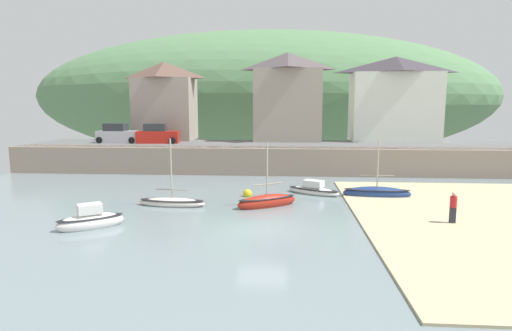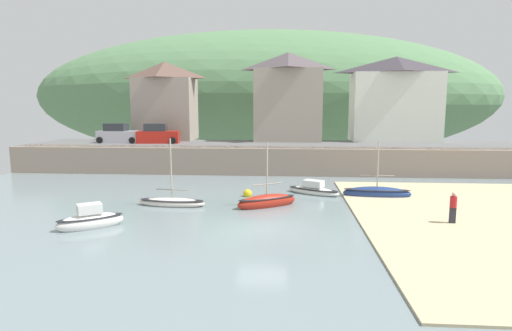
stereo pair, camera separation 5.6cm
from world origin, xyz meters
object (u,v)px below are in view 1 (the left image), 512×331
object	(u,v)px
sailboat_tall_mast	(377,193)
waterfront_building_centre	(288,96)
waterfront_building_right	(395,99)
person_on_slipway	(453,206)
dinghy_open_wooden	(172,202)
mooring_buoy	(248,194)
sailboat_white_hull	(90,221)
parked_car_by_wall	(158,135)
sailboat_far_left	(313,190)
motorboat_with_cabin	(267,201)
parked_car_near_slipway	(118,135)
waterfront_building_left	(165,100)

from	to	relation	value
sailboat_tall_mast	waterfront_building_centre	bearing A→B (deg)	112.99
waterfront_building_right	person_on_slipway	distance (m)	24.60
dinghy_open_wooden	mooring_buoy	size ratio (longest dim) A/B	6.95
sailboat_tall_mast	sailboat_white_hull	distance (m)	17.96
waterfront_building_centre	mooring_buoy	size ratio (longest dim) A/B	15.05
dinghy_open_wooden	parked_car_by_wall	bearing A→B (deg)	114.25
waterfront_building_right	sailboat_far_left	world-z (taller)	waterfront_building_right
motorboat_with_cabin	parked_car_near_slipway	bearing A→B (deg)	103.24
sailboat_far_left	dinghy_open_wooden	xyz separation A→B (m)	(-8.91, -4.13, -0.05)
dinghy_open_wooden	waterfront_building_right	bearing A→B (deg)	52.90
sailboat_white_hull	dinghy_open_wooden	xyz separation A→B (m)	(2.82, 4.95, -0.14)
dinghy_open_wooden	parked_car_near_slipway	size ratio (longest dim) A/B	1.04
sailboat_far_left	parked_car_near_slipway	bearing A→B (deg)	177.01
waterfront_building_centre	motorboat_with_cabin	size ratio (longest dim) A/B	2.24
mooring_buoy	waterfront_building_left	bearing A→B (deg)	121.12
waterfront_building_left	motorboat_with_cabin	distance (m)	24.64
motorboat_with_cabin	parked_car_near_slipway	distance (m)	22.62
dinghy_open_wooden	parked_car_by_wall	world-z (taller)	parked_car_by_wall
motorboat_with_cabin	dinghy_open_wooden	xyz separation A→B (m)	(-5.86, -0.22, -0.09)
parked_car_near_slipway	parked_car_by_wall	size ratio (longest dim) A/B	0.97
sailboat_far_left	parked_car_near_slipway	world-z (taller)	parked_car_near_slipway
motorboat_with_cabin	person_on_slipway	distance (m)	10.30
dinghy_open_wooden	parked_car_by_wall	size ratio (longest dim) A/B	1.00
waterfront_building_right	motorboat_with_cabin	xyz separation A→B (m)	(-12.44, -20.47, -6.54)
waterfront_building_left	motorboat_with_cabin	xyz separation A→B (m)	(12.14, -20.47, -6.38)
waterfront_building_right	parked_car_near_slipway	bearing A→B (deg)	-170.93
waterfront_building_centre	sailboat_tall_mast	bearing A→B (deg)	-70.81
motorboat_with_cabin	mooring_buoy	bearing A→B (deg)	86.33
parked_car_by_wall	sailboat_white_hull	bearing A→B (deg)	-88.39
dinghy_open_wooden	parked_car_near_slipway	distance (m)	19.21
sailboat_far_left	person_on_slipway	xyz separation A→B (m)	(6.69, -7.18, 0.71)
sailboat_white_hull	parked_car_near_slipway	world-z (taller)	parked_car_near_slipway
parked_car_near_slipway	waterfront_building_centre	bearing A→B (deg)	15.71
waterfront_building_right	sailboat_white_hull	size ratio (longest dim) A/B	2.82
waterfront_building_centre	dinghy_open_wooden	world-z (taller)	waterfront_building_centre
motorboat_with_cabin	parked_car_near_slipway	size ratio (longest dim) A/B	1.00
waterfront_building_left	dinghy_open_wooden	world-z (taller)	waterfront_building_left
motorboat_with_cabin	parked_car_by_wall	distance (m)	20.01
parked_car_near_slipway	person_on_slipway	xyz separation A→B (m)	(25.50, -19.24, -2.22)
sailboat_far_left	dinghy_open_wooden	bearing A→B (deg)	-125.46
waterfront_building_right	person_on_slipway	size ratio (longest dim) A/B	5.69
waterfront_building_left	person_on_slipway	distance (m)	32.79
sailboat_far_left	parked_car_by_wall	bearing A→B (deg)	170.41
motorboat_with_cabin	sailboat_white_hull	world-z (taller)	motorboat_with_cabin
parked_car_near_slipway	mooring_buoy	world-z (taller)	parked_car_near_slipway
waterfront_building_right	parked_car_by_wall	world-z (taller)	waterfront_building_right
waterfront_building_centre	waterfront_building_right	world-z (taller)	waterfront_building_centre
sailboat_far_left	mooring_buoy	world-z (taller)	sailboat_far_left
parked_car_near_slipway	parked_car_by_wall	distance (m)	4.06
parked_car_near_slipway	waterfront_building_left	bearing A→B (deg)	52.08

